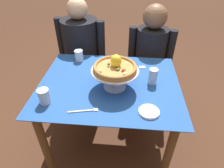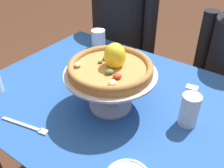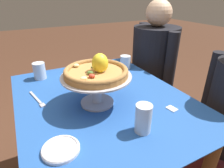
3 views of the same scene
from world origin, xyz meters
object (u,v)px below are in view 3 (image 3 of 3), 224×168
at_px(dinner_fork, 37,100).
at_px(diner_left, 152,75).
at_px(water_glass_back_left, 125,63).
at_px(side_plate, 61,149).
at_px(pizza, 96,71).
at_px(pizza_stand, 97,85).
at_px(water_glass_side_right, 143,120).
at_px(water_glass_front_left, 40,72).
at_px(sugar_packet, 172,109).

height_order(dinner_fork, diner_left, diner_left).
height_order(water_glass_back_left, side_plate, water_glass_back_left).
height_order(pizza, water_glass_back_left, pizza).
height_order(pizza, diner_left, diner_left).
relative_size(pizza_stand, water_glass_side_right, 2.76).
bearing_deg(water_glass_front_left, diner_left, 87.19).
xyz_separation_m(water_glass_back_left, water_glass_side_right, (0.64, -0.30, 0.01)).
distance_m(pizza_stand, water_glass_side_right, 0.30).
bearing_deg(pizza, water_glass_front_left, -155.13).
distance_m(pizza, sugar_packet, 0.41).
bearing_deg(dinner_fork, water_glass_front_left, 168.22).
xyz_separation_m(water_glass_front_left, dinner_fork, (0.29, -0.06, -0.04)).
distance_m(water_glass_back_left, dinner_fork, 0.68).
bearing_deg(side_plate, diner_left, 124.72).
bearing_deg(water_glass_back_left, pizza_stand, -46.74).
relative_size(pizza, water_glass_front_left, 2.86).
relative_size(pizza, sugar_packet, 6.15).
distance_m(water_glass_back_left, water_glass_side_right, 0.71).
xyz_separation_m(pizza, side_plate, (0.24, -0.25, -0.17)).
distance_m(water_glass_side_right, diner_left, 0.95).
distance_m(pizza_stand, diner_left, 0.85).
relative_size(side_plate, diner_left, 0.11).
distance_m(side_plate, sugar_packet, 0.55).
height_order(side_plate, sugar_packet, side_plate).
bearing_deg(pizza, sugar_packet, 54.24).
height_order(water_glass_back_left, sugar_packet, water_glass_back_left).
distance_m(pizza_stand, water_glass_back_left, 0.53).
xyz_separation_m(pizza_stand, pizza, (0.00, 0.00, 0.07)).
xyz_separation_m(pizza_stand, diner_left, (-0.41, 0.70, -0.24)).
xyz_separation_m(pizza_stand, water_glass_back_left, (-0.36, 0.38, -0.06)).
relative_size(water_glass_back_left, sugar_packet, 1.95).
relative_size(water_glass_back_left, dinner_fork, 0.50).
distance_m(water_glass_front_left, water_glass_back_left, 0.60).
height_order(pizza, side_plate, pizza).
bearing_deg(water_glass_front_left, pizza, 24.87).
xyz_separation_m(pizza_stand, water_glass_front_left, (-0.46, -0.21, -0.06)).
bearing_deg(side_plate, water_glass_back_left, 133.64).
height_order(pizza_stand, dinner_fork, pizza_stand).
relative_size(dinner_fork, diner_left, 0.16).
xyz_separation_m(dinner_fork, diner_left, (-0.24, 0.97, -0.14)).
height_order(water_glass_back_left, diner_left, diner_left).
height_order(water_glass_side_right, side_plate, water_glass_side_right).
bearing_deg(pizza_stand, sugar_packet, 54.30).
bearing_deg(water_glass_side_right, pizza, -164.59).
bearing_deg(water_glass_front_left, water_glass_back_left, 80.35).
relative_size(pizza_stand, water_glass_front_left, 3.20).
bearing_deg(water_glass_back_left, pizza, -46.54).
bearing_deg(side_plate, water_glass_side_right, 82.18).
height_order(water_glass_back_left, dinner_fork, water_glass_back_left).
bearing_deg(water_glass_side_right, side_plate, -97.82).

